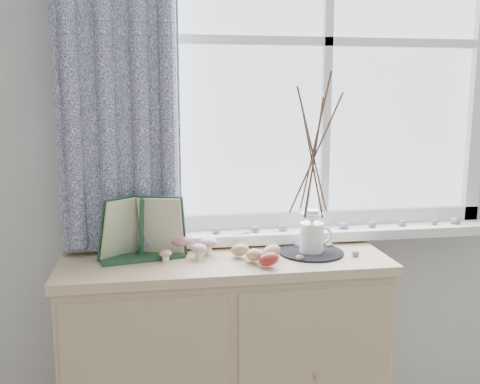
{
  "coord_description": "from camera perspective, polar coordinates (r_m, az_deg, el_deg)",
  "views": [
    {
      "loc": [
        -0.4,
        -0.14,
        1.44
      ],
      "look_at": [
        -0.1,
        1.7,
        1.1
      ],
      "focal_mm": 40.0,
      "sensor_mm": 36.0,
      "label": 1
    }
  ],
  "objects": [
    {
      "name": "sideboard_pebbles",
      "position": [
        2.07,
        7.42,
        -6.06
      ],
      "size": [
        0.33,
        0.23,
        0.02
      ],
      "color": "#9B9B9E",
      "rests_on": "sideboard"
    },
    {
      "name": "songbird_figurine",
      "position": [
        2.11,
        -0.21,
        -5.07
      ],
      "size": [
        0.13,
        0.1,
        0.06
      ],
      "primitive_type": null,
      "rotation": [
        0.0,
        0.0,
        0.39
      ],
      "color": "beige",
      "rests_on": "sideboard"
    },
    {
      "name": "botanical_book",
      "position": [
        1.94,
        -10.48,
        -3.88
      ],
      "size": [
        0.37,
        0.2,
        0.24
      ],
      "primitive_type": null,
      "rotation": [
        0.0,
        0.0,
        0.21
      ],
      "color": "#20432A",
      "rests_on": "sideboard"
    },
    {
      "name": "sideboard",
      "position": [
        2.16,
        -1.58,
        -17.74
      ],
      "size": [
        1.2,
        0.45,
        0.85
      ],
      "color": "beige",
      "rests_on": "ground"
    },
    {
      "name": "crocheted_doily",
      "position": [
        2.05,
        7.6,
        -6.4
      ],
      "size": [
        0.24,
        0.24,
        0.01
      ],
      "primitive_type": "cylinder",
      "color": "black",
      "rests_on": "sideboard"
    },
    {
      "name": "toadstool_cluster",
      "position": [
        2.0,
        -5.41,
        -5.5
      ],
      "size": [
        0.22,
        0.15,
        0.08
      ],
      "color": "white",
      "rests_on": "sideboard"
    },
    {
      "name": "wooden_eggs",
      "position": [
        1.93,
        1.97,
        -6.61
      ],
      "size": [
        0.17,
        0.18,
        0.07
      ],
      "color": "tan",
      "rests_on": "sideboard"
    },
    {
      "name": "twig_pitcher",
      "position": [
        1.97,
        7.86,
        4.41
      ],
      "size": [
        0.29,
        0.29,
        0.68
      ],
      "rotation": [
        0.0,
        0.0,
        0.22
      ],
      "color": "white",
      "rests_on": "crocheted_doily"
    }
  ]
}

